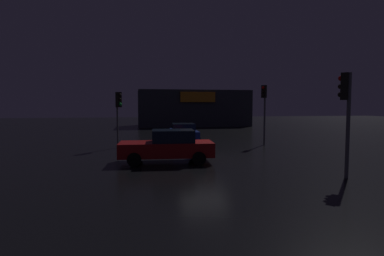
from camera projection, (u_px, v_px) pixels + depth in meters
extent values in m
plane|color=black|center=(204.00, 159.00, 16.70)|extent=(120.00, 120.00, 0.00)
cube|color=#33383D|center=(193.00, 108.00, 43.81)|extent=(15.06, 6.67, 4.88)
cube|color=orange|center=(198.00, 97.00, 40.29)|extent=(4.56, 0.24, 1.32)
cylinder|color=#595B60|center=(265.00, 115.00, 22.38)|extent=(0.13, 0.13, 4.26)
cube|color=black|center=(264.00, 92.00, 22.14)|extent=(0.41, 0.41, 0.89)
sphere|color=red|center=(263.00, 88.00, 21.99)|extent=(0.20, 0.20, 0.20)
sphere|color=black|center=(263.00, 91.00, 22.01)|extent=(0.20, 0.20, 0.20)
sphere|color=black|center=(263.00, 95.00, 22.03)|extent=(0.20, 0.20, 0.20)
cylinder|color=#595B60|center=(348.00, 126.00, 12.07)|extent=(0.15, 0.15, 4.09)
cube|color=black|center=(345.00, 86.00, 12.06)|extent=(0.41, 0.40, 1.05)
sphere|color=red|center=(341.00, 78.00, 12.14)|extent=(0.20, 0.20, 0.20)
sphere|color=black|center=(341.00, 87.00, 12.16)|extent=(0.20, 0.20, 0.20)
sphere|color=black|center=(340.00, 95.00, 12.18)|extent=(0.20, 0.20, 0.20)
cylinder|color=#595B60|center=(117.00, 120.00, 20.77)|extent=(0.12, 0.12, 3.71)
cube|color=black|center=(119.00, 100.00, 20.58)|extent=(0.41, 0.41, 1.00)
sphere|color=black|center=(120.00, 95.00, 20.46)|extent=(0.20, 0.20, 0.20)
sphere|color=black|center=(120.00, 100.00, 20.49)|extent=(0.20, 0.20, 0.20)
sphere|color=#19D13F|center=(120.00, 104.00, 20.51)|extent=(0.20, 0.20, 0.20)
cube|color=navy|center=(184.00, 134.00, 23.56)|extent=(2.00, 4.27, 0.68)
cube|color=black|center=(183.00, 127.00, 23.76)|extent=(1.72, 2.01, 0.48)
cylinder|color=black|center=(199.00, 141.00, 22.35)|extent=(0.25, 0.64, 0.63)
cylinder|color=black|center=(173.00, 141.00, 22.09)|extent=(0.25, 0.64, 0.63)
cylinder|color=black|center=(193.00, 137.00, 25.08)|extent=(0.25, 0.64, 0.63)
cylinder|color=black|center=(170.00, 137.00, 24.82)|extent=(0.25, 0.64, 0.63)
cube|color=#A51414|center=(166.00, 149.00, 15.52)|extent=(4.72, 2.18, 0.70)
cube|color=black|center=(173.00, 136.00, 15.51)|extent=(2.16, 1.80, 0.60)
cylinder|color=black|center=(134.00, 160.00, 14.46)|extent=(0.67, 0.27, 0.65)
cylinder|color=black|center=(137.00, 154.00, 16.29)|extent=(0.67, 0.27, 0.65)
cylinder|color=black|center=(199.00, 158.00, 14.80)|extent=(0.67, 0.27, 0.65)
cylinder|color=black|center=(194.00, 153.00, 16.62)|extent=(0.67, 0.27, 0.65)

